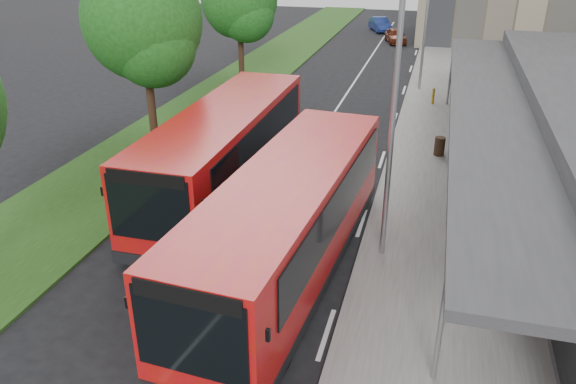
# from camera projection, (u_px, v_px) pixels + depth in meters

# --- Properties ---
(ground) EXTENTS (120.00, 120.00, 0.00)m
(ground) POSITION_uv_depth(u_px,v_px,m) (230.00, 272.00, 16.41)
(ground) COLOR black
(ground) RESTS_ON ground
(pavement) EXTENTS (5.00, 80.00, 0.15)m
(pavement) POSITION_uv_depth(u_px,v_px,m) (449.00, 101.00, 32.43)
(pavement) COLOR slate
(pavement) RESTS_ON ground
(grass_verge) EXTENTS (5.00, 80.00, 0.10)m
(grass_verge) POSITION_uv_depth(u_px,v_px,m) (237.00, 86.00, 35.51)
(grass_verge) COLOR #193F14
(grass_verge) RESTS_ON ground
(lane_centre_line) EXTENTS (0.12, 70.00, 0.01)m
(lane_centre_line) POSITION_uv_depth(u_px,v_px,m) (330.00, 119.00, 29.51)
(lane_centre_line) COLOR silver
(lane_centre_line) RESTS_ON ground
(kerb_dashes) EXTENTS (0.12, 56.00, 0.01)m
(kerb_dashes) POSITION_uv_depth(u_px,v_px,m) (400.00, 103.00, 32.22)
(kerb_dashes) COLOR silver
(kerb_dashes) RESTS_ON ground
(tree_mid) EXTENTS (5.06, 5.06, 8.13)m
(tree_mid) POSITION_uv_depth(u_px,v_px,m) (144.00, 29.00, 23.74)
(tree_mid) COLOR #301C13
(tree_mid) RESTS_ON ground
(tree_far) EXTENTS (4.69, 4.69, 7.53)m
(tree_far) POSITION_uv_depth(u_px,v_px,m) (239.00, 5.00, 34.38)
(tree_far) COLOR #301C13
(tree_far) RESTS_ON ground
(lamp_post_near) EXTENTS (1.44, 0.28, 8.00)m
(lamp_post_near) POSITION_uv_depth(u_px,v_px,m) (391.00, 107.00, 15.17)
(lamp_post_near) COLOR gray
(lamp_post_near) RESTS_ON pavement
(lamp_post_far) EXTENTS (1.44, 0.28, 8.00)m
(lamp_post_far) POSITION_uv_depth(u_px,v_px,m) (425.00, 11.00, 32.64)
(lamp_post_far) COLOR gray
(lamp_post_far) RESTS_ON pavement
(bus_main) EXTENTS (3.71, 11.53, 3.22)m
(bus_main) POSITION_uv_depth(u_px,v_px,m) (288.00, 223.00, 15.63)
(bus_main) COLOR #B40917
(bus_main) RESTS_ON ground
(bus_second) EXTENTS (3.14, 11.59, 3.28)m
(bus_second) POSITION_uv_depth(u_px,v_px,m) (225.00, 152.00, 20.53)
(bus_second) COLOR #B40917
(bus_second) RESTS_ON ground
(litter_bin) EXTENTS (0.56, 0.56, 0.81)m
(litter_bin) POSITION_uv_depth(u_px,v_px,m) (440.00, 146.00, 24.28)
(litter_bin) COLOR #332214
(litter_bin) RESTS_ON pavement
(bollard) EXTENTS (0.17, 0.17, 0.89)m
(bollard) POSITION_uv_depth(u_px,v_px,m) (433.00, 96.00, 31.39)
(bollard) COLOR #FFB60D
(bollard) RESTS_ON pavement
(car_near) EXTENTS (2.43, 3.94, 1.25)m
(car_near) POSITION_uv_depth(u_px,v_px,m) (396.00, 35.00, 48.97)
(car_near) COLOR #5B1D0D
(car_near) RESTS_ON ground
(car_far) EXTENTS (2.72, 4.17, 1.30)m
(car_far) POSITION_uv_depth(u_px,v_px,m) (380.00, 24.00, 54.53)
(car_far) COLOR navy
(car_far) RESTS_ON ground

